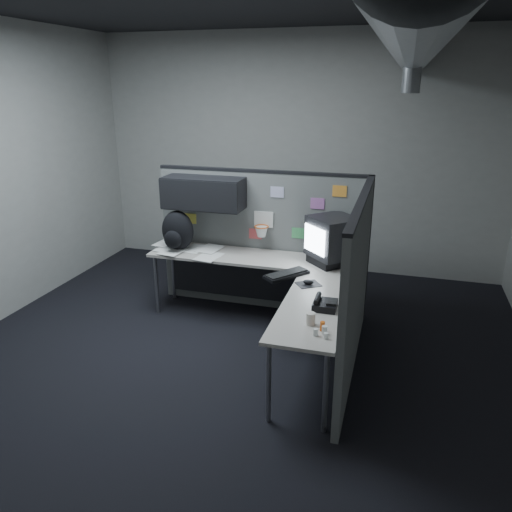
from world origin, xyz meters
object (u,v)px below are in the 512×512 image
(desk, at_px, (267,277))
(phone, at_px, (325,304))
(backpack, at_px, (177,231))
(keyboard, at_px, (287,274))
(monitor, at_px, (333,240))

(desk, relative_size, phone, 10.51)
(backpack, bearing_deg, desk, 4.81)
(desk, relative_size, keyboard, 4.90)
(phone, bearing_deg, monitor, 104.51)
(desk, height_order, monitor, monitor)
(phone, relative_size, backpack, 0.48)
(keyboard, bearing_deg, monitor, 46.34)
(keyboard, xyz_separation_m, backpack, (-1.37, 0.45, 0.20))
(desk, bearing_deg, phone, -48.83)
(desk, relative_size, monitor, 3.72)
(monitor, xyz_separation_m, phone, (0.10, -1.13, -0.22))
(phone, height_order, backpack, backpack)
(monitor, distance_m, backpack, 1.75)
(monitor, relative_size, phone, 2.83)
(monitor, xyz_separation_m, backpack, (-1.75, -0.05, -0.04))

